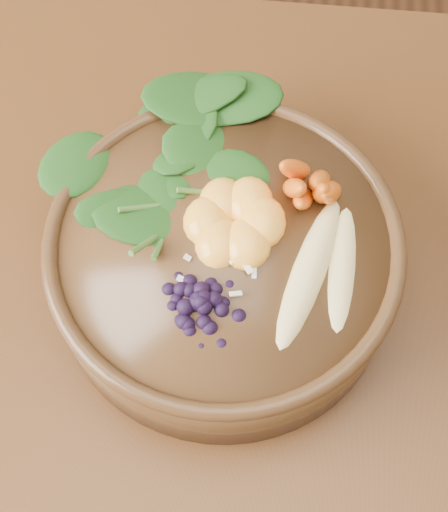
{
  "coord_description": "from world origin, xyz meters",
  "views": [
    {
      "loc": [
        -0.13,
        -0.11,
        1.26
      ],
      "look_at": [
        -0.15,
        0.14,
        0.79
      ],
      "focal_mm": 50.0,
      "sensor_mm": 36.0,
      "label": 1
    }
  ],
  "objects": [
    {
      "name": "blueberry_pile",
      "position": [
        -0.16,
        0.08,
        0.84
      ],
      "size": [
        0.14,
        0.12,
        0.04
      ],
      "primitive_type": null,
      "rotation": [
        0.0,
        0.0,
        -0.27
      ],
      "color": "black",
      "rests_on": "stoneware_bowl"
    },
    {
      "name": "stoneware_bowl",
      "position": [
        -0.15,
        0.14,
        0.78
      ],
      "size": [
        0.32,
        0.32,
        0.07
      ],
      "primitive_type": "cylinder",
      "rotation": [
        0.0,
        0.0,
        -0.27
      ],
      "color": "#472D16",
      "rests_on": "dining_table"
    },
    {
      "name": "kale_heap",
      "position": [
        -0.18,
        0.2,
        0.84
      ],
      "size": [
        0.2,
        0.19,
        0.04
      ],
      "primitive_type": null,
      "rotation": [
        0.0,
        0.0,
        -0.27
      ],
      "color": "#1B4813",
      "rests_on": "stoneware_bowl"
    },
    {
      "name": "carrot_cluster",
      "position": [
        -0.09,
        0.19,
        0.86
      ],
      "size": [
        0.07,
        0.07,
        0.07
      ],
      "primitive_type": null,
      "rotation": [
        0.0,
        0.0,
        -0.27
      ],
      "color": "orange",
      "rests_on": "stoneware_bowl"
    },
    {
      "name": "banana_halves",
      "position": [
        -0.08,
        0.12,
        0.83
      ],
      "size": [
        0.07,
        0.14,
        0.03
      ],
      "rotation": [
        0.0,
        0.0,
        -0.27
      ],
      "color": "#E0CC84",
      "rests_on": "stoneware_bowl"
    },
    {
      "name": "dining_table",
      "position": [
        0.0,
        0.0,
        0.66
      ],
      "size": [
        1.6,
        0.9,
        0.75
      ],
      "color": "#331C0C",
      "rests_on": "ground"
    },
    {
      "name": "mandarin_cluster",
      "position": [
        -0.15,
        0.15,
        0.83
      ],
      "size": [
        0.09,
        0.1,
        0.03
      ],
      "primitive_type": null,
      "rotation": [
        0.0,
        0.0,
        -0.27
      ],
      "color": "#FEA630",
      "rests_on": "stoneware_bowl"
    },
    {
      "name": "coconut_flakes",
      "position": [
        -0.15,
        0.12,
        0.82
      ],
      "size": [
        0.1,
        0.08,
        0.01
      ],
      "primitive_type": null,
      "rotation": [
        0.0,
        0.0,
        -0.27
      ],
      "color": "white",
      "rests_on": "stoneware_bowl"
    }
  ]
}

